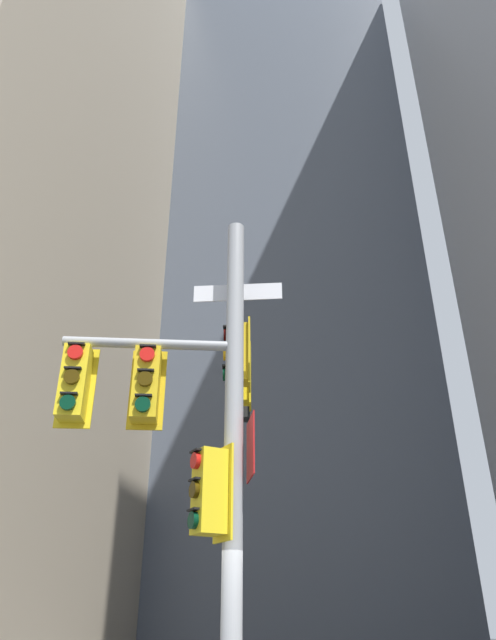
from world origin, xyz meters
TOP-DOWN VIEW (x-y plane):
  - building_mid_block at (-2.28, 22.02)m, footprint 15.75×15.75m
  - signal_pole_assembly at (-0.46, 0.59)m, footprint 3.00×4.13m

SIDE VIEW (x-z plane):
  - signal_pole_assembly at x=-0.46m, z-range 0.81..8.04m
  - building_mid_block at x=-2.28m, z-range 0.00..38.90m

